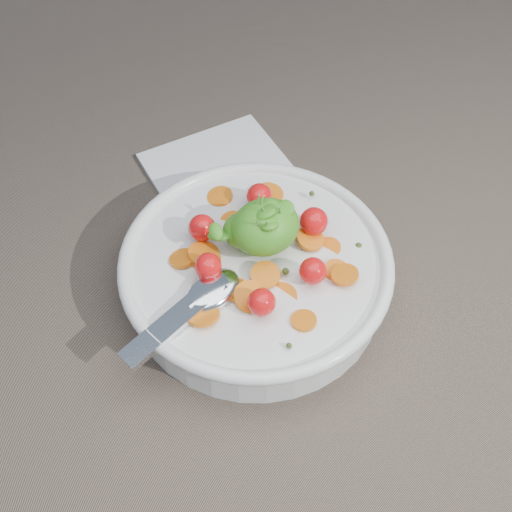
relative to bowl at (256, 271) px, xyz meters
name	(u,v)px	position (x,y,z in m)	size (l,w,h in m)	color
ground	(249,308)	(-0.02, -0.02, -0.03)	(6.00, 6.00, 0.00)	#776455
bowl	(256,271)	(0.00, 0.00, 0.00)	(0.26, 0.24, 0.10)	white
napkin	(220,169)	(0.04, 0.16, -0.03)	(0.14, 0.12, 0.01)	white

